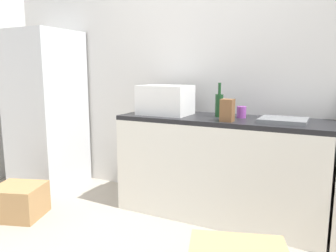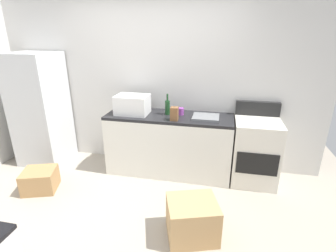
{
  "view_description": "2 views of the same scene",
  "coord_description": "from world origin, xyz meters",
  "px_view_note": "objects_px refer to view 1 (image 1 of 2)",
  "views": [
    {
      "loc": [
        1.16,
        -1.54,
        1.3
      ],
      "look_at": [
        -0.13,
        1.03,
        0.82
      ],
      "focal_mm": 35.13,
      "sensor_mm": 36.0,
      "label": 1
    },
    {
      "loc": [
        1.0,
        -2.18,
        2.02
      ],
      "look_at": [
        0.32,
        1.04,
        0.79
      ],
      "focal_mm": 27.29,
      "sensor_mm": 36.0,
      "label": 2
    }
  ],
  "objects_px": {
    "refrigerator": "(46,109)",
    "coffee_mug": "(241,112)",
    "knife_block": "(227,110)",
    "microwave": "(165,100)",
    "wine_bottle": "(219,104)",
    "cardboard_box_small": "(19,201)"
  },
  "relations": [
    {
      "from": "coffee_mug",
      "to": "knife_block",
      "type": "xyz_separation_m",
      "value": [
        -0.05,
        -0.25,
        0.04
      ]
    },
    {
      "from": "refrigerator",
      "to": "coffee_mug",
      "type": "xyz_separation_m",
      "value": [
        2.21,
        0.11,
        0.08
      ]
    },
    {
      "from": "microwave",
      "to": "wine_bottle",
      "type": "xyz_separation_m",
      "value": [
        0.5,
        0.07,
        -0.03
      ]
    },
    {
      "from": "refrigerator",
      "to": "coffee_mug",
      "type": "distance_m",
      "value": 2.22
    },
    {
      "from": "cardboard_box_small",
      "to": "refrigerator",
      "type": "bearing_deg",
      "value": 119.78
    },
    {
      "from": "refrigerator",
      "to": "microwave",
      "type": "bearing_deg",
      "value": 0.64
    },
    {
      "from": "microwave",
      "to": "wine_bottle",
      "type": "distance_m",
      "value": 0.5
    },
    {
      "from": "coffee_mug",
      "to": "knife_block",
      "type": "distance_m",
      "value": 0.26
    },
    {
      "from": "coffee_mug",
      "to": "cardboard_box_small",
      "type": "bearing_deg",
      "value": -152.73
    },
    {
      "from": "wine_bottle",
      "to": "cardboard_box_small",
      "type": "relative_size",
      "value": 0.73
    },
    {
      "from": "microwave",
      "to": "coffee_mug",
      "type": "xyz_separation_m",
      "value": [
        0.69,
        0.09,
        -0.09
      ]
    },
    {
      "from": "microwave",
      "to": "knife_block",
      "type": "relative_size",
      "value": 2.56
    },
    {
      "from": "refrigerator",
      "to": "microwave",
      "type": "relative_size",
      "value": 3.77
    },
    {
      "from": "microwave",
      "to": "wine_bottle",
      "type": "bearing_deg",
      "value": 7.7
    },
    {
      "from": "microwave",
      "to": "knife_block",
      "type": "xyz_separation_m",
      "value": [
        0.64,
        -0.16,
        -0.05
      ]
    },
    {
      "from": "knife_block",
      "to": "wine_bottle",
      "type": "bearing_deg",
      "value": 121.94
    },
    {
      "from": "microwave",
      "to": "coffee_mug",
      "type": "relative_size",
      "value": 4.6
    },
    {
      "from": "wine_bottle",
      "to": "coffee_mug",
      "type": "height_order",
      "value": "wine_bottle"
    },
    {
      "from": "knife_block",
      "to": "cardboard_box_small",
      "type": "distance_m",
      "value": 2.01
    },
    {
      "from": "refrigerator",
      "to": "cardboard_box_small",
      "type": "relative_size",
      "value": 4.24
    },
    {
      "from": "wine_bottle",
      "to": "cardboard_box_small",
      "type": "height_order",
      "value": "wine_bottle"
    },
    {
      "from": "refrigerator",
      "to": "knife_block",
      "type": "height_order",
      "value": "refrigerator"
    }
  ]
}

